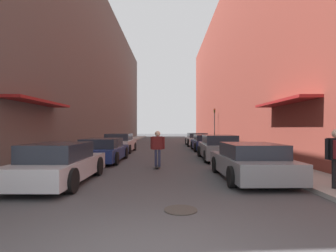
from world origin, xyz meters
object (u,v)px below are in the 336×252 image
at_px(manhole_cover, 181,210).
at_px(parked_car_left_0, 61,164).
at_px(parked_car_right_2, 206,143).
at_px(parked_car_right_3, 198,139).
at_px(skateboarder, 158,145).
at_px(parked_car_left_1, 104,150).
at_px(traffic_light, 215,122).
at_px(parked_car_left_2, 121,143).
at_px(parked_car_right_1, 219,148).
at_px(parked_car_right_0, 251,162).

bearing_deg(manhole_cover, parked_car_left_0, 143.83).
bearing_deg(parked_car_left_0, parked_car_right_2, 62.24).
height_order(parked_car_right_2, parked_car_right_3, parked_car_right_3).
relative_size(parked_car_right_2, skateboarder, 2.52).
xyz_separation_m(parked_car_left_1, skateboarder, (2.89, -2.15, 0.40)).
bearing_deg(traffic_light, manhole_cover, -101.73).
height_order(parked_car_right_3, skateboarder, skateboarder).
bearing_deg(parked_car_right_2, parked_car_left_2, -168.07).
bearing_deg(traffic_light, parked_car_right_3, -122.15).
distance_m(skateboarder, traffic_light, 18.99).
xyz_separation_m(parked_car_left_1, manhole_cover, (3.60, -7.90, -0.57)).
bearing_deg(manhole_cover, parked_car_right_1, 74.20).
xyz_separation_m(parked_car_left_2, parked_car_right_2, (6.31, 1.33, -0.05)).
bearing_deg(parked_car_right_1, parked_car_left_0, -134.52).
bearing_deg(parked_car_right_3, parked_car_left_0, -109.62).
bearing_deg(parked_car_left_2, parked_car_right_0, -57.79).
bearing_deg(manhole_cover, traffic_light, 78.27).
xyz_separation_m(parked_car_left_1, parked_car_right_1, (6.12, 1.01, 0.06)).
xyz_separation_m(parked_car_left_0, parked_car_left_2, (-0.08, 10.51, 0.03)).
distance_m(parked_car_left_2, parked_car_right_2, 6.45).
bearing_deg(manhole_cover, parked_car_right_0, 52.84).
height_order(parked_car_right_3, manhole_cover, parked_car_right_3).
height_order(parked_car_left_0, manhole_cover, parked_car_left_0).
bearing_deg(traffic_light, parked_car_left_2, -129.09).
xyz_separation_m(parked_car_left_2, traffic_light, (8.66, 10.66, 1.80)).
bearing_deg(parked_car_right_0, parked_car_left_2, 122.21).
bearing_deg(skateboarder, parked_car_left_1, 143.36).
bearing_deg(parked_car_right_2, manhole_cover, -100.17).
height_order(parked_car_left_1, parked_car_right_3, parked_car_right_3).
xyz_separation_m(parked_car_left_1, parked_car_left_2, (-0.11, 5.26, 0.06)).
distance_m(parked_car_right_1, parked_car_right_3, 11.11).
distance_m(parked_car_left_1, traffic_light, 18.17).
xyz_separation_m(parked_car_left_0, parked_car_left_1, (0.04, 5.25, -0.03)).
bearing_deg(skateboarder, parked_car_right_1, 44.31).
distance_m(parked_car_left_0, parked_car_right_0, 6.17).
height_order(parked_car_left_0, parked_car_right_1, parked_car_right_1).
xyz_separation_m(parked_car_right_1, parked_car_right_2, (0.08, 5.59, -0.05)).
height_order(parked_car_right_0, traffic_light, traffic_light).
xyz_separation_m(parked_car_right_1, traffic_light, (2.42, 14.91, 1.80)).
distance_m(parked_car_left_0, parked_car_left_1, 5.25).
xyz_separation_m(parked_car_right_0, manhole_cover, (-2.50, -3.30, -0.58)).
bearing_deg(parked_car_left_2, parked_car_left_1, -88.76).
distance_m(parked_car_left_2, parked_car_right_0, 11.66).
xyz_separation_m(parked_car_left_1, traffic_light, (8.55, 15.93, 1.86)).
bearing_deg(parked_car_left_2, parked_car_left_0, -89.57).
xyz_separation_m(parked_car_left_0, manhole_cover, (3.63, -2.66, -0.60)).
height_order(parked_car_left_0, parked_car_right_0, parked_car_left_0).
xyz_separation_m(parked_car_right_1, parked_car_right_3, (0.03, 11.11, -0.03)).
relative_size(parked_car_right_0, manhole_cover, 6.01).
bearing_deg(parked_car_right_3, parked_car_left_1, -116.92).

